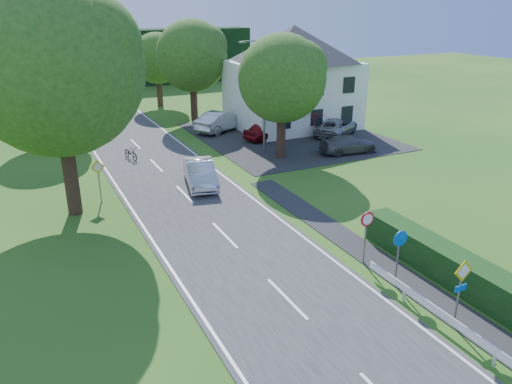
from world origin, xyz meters
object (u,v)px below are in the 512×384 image
parked_car_silver_a (221,121)px  parked_car_silver_b (336,127)px  parked_car_red (267,130)px  parasol (315,126)px  streetlight (263,91)px  moving_car (200,173)px  parked_car_grey (348,144)px  motorcycle (131,153)px

parked_car_silver_a → parked_car_silver_b: bearing=-153.0°
parked_car_red → parasol: bearing=-135.2°
streetlight → parasol: size_ratio=3.26×
moving_car → parasol: (11.98, 6.12, 0.34)m
parked_car_grey → parasol: size_ratio=1.77×
streetlight → parasol: bearing=12.1°
parked_car_red → motorcycle: bearing=76.8°
streetlight → parasol: 6.33m
motorcycle → parked_car_grey: size_ratio=0.41×
moving_car → parked_car_silver_a: (6.29, 12.00, 0.09)m
parasol → motorcycle: bearing=175.7°
parked_car_silver_a → parasol: size_ratio=2.12×
streetlight → motorcycle: size_ratio=4.50×
moving_car → parked_car_silver_b: moving_car is taller
moving_car → parasol: size_ratio=1.89×
streetlight → parked_car_grey: bearing=-30.5°
streetlight → parked_car_silver_a: size_ratio=1.54×
parked_car_red → parasol: 3.86m
motorcycle → parked_car_red: parked_car_red is taller
moving_car → parked_car_silver_a: 13.55m
parked_car_silver_a → parasol: parasol is taller
streetlight → parked_car_grey: streetlight is taller
parked_car_grey → parked_car_silver_b: 5.22m
moving_car → parked_car_grey: moving_car is taller
parasol → parked_car_grey: bearing=-88.0°
moving_car → parked_car_silver_a: bearing=74.5°
streetlight → parasol: (5.27, 1.12, -3.32)m
streetlight → parked_car_red: bearing=57.3°
streetlight → parked_car_silver_b: bearing=11.4°
streetlight → motorcycle: (-9.25, 2.20, -3.96)m
parked_car_silver_b → parked_car_red: bearing=42.4°
moving_car → parked_car_red: (8.60, 7.93, -0.06)m
parked_car_silver_b → motorcycle: bearing=53.8°
moving_car → parked_car_silver_b: bearing=36.7°
parked_car_silver_b → parasol: (-2.36, -0.42, 0.41)m
motorcycle → parked_car_grey: (14.67, -5.39, 0.16)m
parked_car_silver_b → parked_car_silver_a: bearing=21.9°
moving_car → parked_car_grey: 12.26m
motorcycle → parked_car_silver_b: (16.88, -0.66, 0.23)m
motorcycle → parked_car_grey: bearing=-34.6°
parked_car_silver_a → parked_car_silver_b: 9.73m
streetlight → parked_car_silver_b: streetlight is taller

